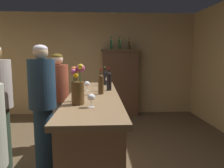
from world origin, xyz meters
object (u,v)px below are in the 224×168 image
(patron_in_grey, at_px, (43,104))
(cheese_plate, at_px, (84,84))
(display_bottle_midleft, at_px, (120,44))
(wine_bottle_rose, at_px, (105,77))
(wine_glass_rear, at_px, (108,80))
(wine_glass_front, at_px, (91,98))
(wine_glass_mid, at_px, (87,84))
(wine_bottle_syrah, at_px, (77,89))
(display_bottle_center, at_px, (129,44))
(flower_arrangement, at_px, (78,86))
(display_bottle_left, at_px, (111,44))
(wine_bottle_merlot, at_px, (101,83))
(bar_counter, at_px, (94,134))
(display_cabinet, at_px, (120,81))
(wine_bottle_pinot, at_px, (109,80))
(patron_tall, at_px, (58,96))

(patron_in_grey, bearing_deg, cheese_plate, 89.11)
(display_bottle_midleft, height_order, patron_in_grey, display_bottle_midleft)
(wine_bottle_rose, relative_size, wine_glass_rear, 1.85)
(wine_bottle_rose, bearing_deg, patron_in_grey, -135.87)
(wine_bottle_rose, distance_m, wine_glass_front, 1.57)
(wine_bottle_rose, bearing_deg, wine_glass_mid, -115.34)
(wine_bottle_syrah, xyz_separation_m, patron_in_grey, (-0.49, 0.47, -0.26))
(wine_glass_mid, height_order, display_bottle_center, display_bottle_center)
(wine_bottle_rose, xyz_separation_m, flower_arrangement, (-0.31, -1.43, 0.05))
(flower_arrangement, bearing_deg, wine_bottle_syrah, 100.54)
(display_bottle_left, relative_size, patron_in_grey, 0.20)
(patron_in_grey, bearing_deg, wine_bottle_merlot, 24.49)
(wine_bottle_syrah, height_order, wine_glass_mid, wine_bottle_syrah)
(bar_counter, bearing_deg, wine_glass_front, -90.38)
(wine_glass_front, height_order, patron_in_grey, patron_in_grey)
(display_cabinet, height_order, wine_bottle_syrah, display_cabinet)
(display_cabinet, bearing_deg, cheese_plate, -113.55)
(flower_arrangement, bearing_deg, wine_glass_front, -44.19)
(wine_bottle_rose, xyz_separation_m, wine_glass_mid, (-0.27, -0.57, -0.04))
(wine_bottle_syrah, distance_m, wine_glass_front, 0.34)
(wine_bottle_pinot, xyz_separation_m, patron_tall, (-0.83, 0.61, -0.33))
(wine_bottle_rose, relative_size, display_bottle_center, 1.11)
(display_bottle_midleft, distance_m, patron_tall, 2.40)
(wine_glass_mid, xyz_separation_m, patron_in_grey, (-0.56, -0.24, -0.22))
(wine_bottle_rose, height_order, patron_tall, patron_tall)
(display_cabinet, distance_m, wine_bottle_syrah, 3.24)
(wine_bottle_merlot, relative_size, flower_arrangement, 0.79)
(wine_glass_mid, height_order, display_bottle_left, display_bottle_left)
(wine_bottle_syrah, bearing_deg, wine_bottle_merlot, 57.84)
(wine_glass_rear, bearing_deg, cheese_plate, 143.56)
(wine_bottle_syrah, relative_size, display_bottle_center, 1.08)
(display_cabinet, relative_size, cheese_plate, 8.75)
(cheese_plate, distance_m, display_bottle_left, 2.06)
(bar_counter, relative_size, display_bottle_center, 8.72)
(cheese_plate, xyz_separation_m, patron_in_grey, (-0.47, -0.84, -0.13))
(cheese_plate, height_order, display_bottle_left, display_bottle_left)
(cheese_plate, distance_m, display_bottle_center, 2.23)
(wine_bottle_pinot, distance_m, wine_glass_mid, 0.32)
(wine_glass_mid, relative_size, flower_arrangement, 0.32)
(wine_bottle_merlot, xyz_separation_m, display_bottle_midleft, (0.49, 2.72, 0.65))
(wine_bottle_merlot, height_order, wine_glass_mid, wine_bottle_merlot)
(wine_bottle_merlot, relative_size, display_bottle_left, 0.99)
(wine_glass_front, distance_m, display_bottle_left, 3.51)
(wine_glass_front, bearing_deg, bar_counter, 89.62)
(bar_counter, distance_m, wine_glass_rear, 0.92)
(display_bottle_center, distance_m, patron_in_grey, 3.19)
(wine_glass_mid, distance_m, display_bottle_center, 2.69)
(wine_bottle_rose, bearing_deg, display_bottle_center, 70.40)
(wine_glass_rear, bearing_deg, wine_bottle_rose, 98.37)
(wine_bottle_syrah, xyz_separation_m, flower_arrangement, (0.03, -0.15, 0.06))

